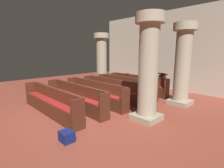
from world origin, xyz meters
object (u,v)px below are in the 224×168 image
object	(u,v)px
pew_row_2	(111,88)
hymn_book	(128,74)
pew_row_5	(50,100)
kneeler_box_navy	(67,136)
pillar_aisle_side	(183,63)
pew_row_1	(125,85)
lectern	(162,84)
pew_row_3	(94,92)
pillar_aisle_rear	(148,67)
pew_row_4	(74,96)
pew_row_0	(137,83)
pillar_far_side	(102,59)

from	to	relation	value
pew_row_2	hymn_book	xyz separation A→B (m)	(-0.84, 2.15, 0.43)
pew_row_5	kneeler_box_navy	distance (m)	2.19
pillar_aisle_side	hymn_book	distance (m)	3.62
pew_row_1	kneeler_box_navy	size ratio (longest dim) A/B	10.19
lectern	hymn_book	world-z (taller)	lectern
pew_row_3	pew_row_5	distance (m)	1.96
pillar_aisle_rear	lectern	distance (m)	4.40
pew_row_2	pew_row_4	size ratio (longest dim) A/B	1.00
pew_row_1	pew_row_3	xyz separation A→B (m)	(0.00, -1.96, 0.00)
pillar_aisle_side	hymn_book	xyz separation A→B (m)	(-3.48, 0.60, -0.79)
pew_row_5	pew_row_0	bearing A→B (deg)	90.00
pew_row_4	pillar_aisle_side	world-z (taller)	pillar_aisle_side
hymn_book	pew_row_2	bearing A→B (deg)	-68.78
pillar_far_side	pillar_aisle_rear	size ratio (longest dim) A/B	1.00
hymn_book	pew_row_4	bearing A→B (deg)	-78.50
pew_row_0	pillar_far_side	xyz separation A→B (m)	(-2.59, -0.31, 1.23)
pew_row_2	pew_row_4	xyz separation A→B (m)	(0.00, -1.96, 0.00)
pillar_aisle_side	pew_row_0	bearing A→B (deg)	171.36
pew_row_0	lectern	size ratio (longest dim) A/B	3.38
pew_row_0	pillar_far_side	size ratio (longest dim) A/B	1.10
pew_row_0	pew_row_4	world-z (taller)	same
pew_row_3	hymn_book	distance (m)	3.27
pew_row_2	kneeler_box_navy	xyz separation A→B (m)	(2.09, -3.48, -0.37)
pillar_aisle_rear	pew_row_3	bearing A→B (deg)	-178.05
pew_row_1	hymn_book	size ratio (longest dim) A/B	17.68
pew_row_3	kneeler_box_navy	distance (m)	3.28
pew_row_3	pillar_aisle_side	size ratio (longest dim) A/B	1.10
pew_row_2	pillar_far_side	size ratio (longest dim) A/B	1.10
pew_row_2	pew_row_3	distance (m)	0.98
pew_row_3	pew_row_4	distance (m)	0.98
pew_row_4	hymn_book	xyz separation A→B (m)	(-0.84, 4.11, 0.43)
pew_row_1	hymn_book	bearing A→B (deg)	125.45
pew_row_4	pew_row_0	bearing A→B (deg)	90.00
pew_row_4	kneeler_box_navy	size ratio (longest dim) A/B	10.19
pew_row_2	lectern	bearing A→B (deg)	72.11
pew_row_5	pillar_aisle_rear	distance (m)	3.56
pillar_aisle_rear	kneeler_box_navy	bearing A→B (deg)	-102.07
pillar_far_side	lectern	size ratio (longest dim) A/B	3.06
pew_row_1	pillar_aisle_side	bearing A→B (deg)	12.34
pillar_aisle_side	lectern	distance (m)	2.54
pew_row_1	lectern	bearing A→B (deg)	64.30
pew_row_1	pillar_far_side	distance (m)	2.94
pew_row_3	pew_row_4	xyz separation A→B (m)	(0.00, -0.98, 0.00)
pew_row_1	pew_row_2	world-z (taller)	same
pew_row_3	lectern	world-z (taller)	lectern
pillar_far_side	lectern	xyz separation A→B (m)	(3.55, 1.32, -1.28)
pew_row_1	pillar_far_side	xyz separation A→B (m)	(-2.59, 0.67, 1.23)
pillar_far_side	pew_row_3	bearing A→B (deg)	-45.40
pillar_aisle_side	pillar_far_side	size ratio (longest dim) A/B	1.00
pew_row_2	pillar_far_side	distance (m)	3.31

